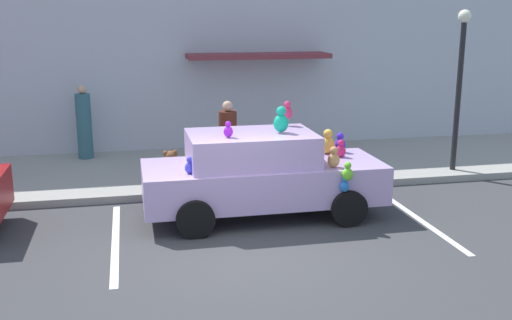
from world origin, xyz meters
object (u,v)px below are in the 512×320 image
at_px(plush_covered_car, 261,173).
at_px(teddy_bear_on_sidewalk, 171,169).
at_px(street_lamp_post, 460,73).
at_px(pedestrian_by_lamp, 228,146).
at_px(pedestrian_near_shopfront, 84,125).

bearing_deg(plush_covered_car, teddy_bear_on_sidewalk, 128.89).
relative_size(street_lamp_post, pedestrian_by_lamp, 2.05).
bearing_deg(street_lamp_post, pedestrian_near_shopfront, 160.47).
relative_size(street_lamp_post, pedestrian_near_shopfront, 1.99).
xyz_separation_m(teddy_bear_on_sidewalk, pedestrian_near_shopfront, (-1.85, 2.85, 0.48)).
relative_size(teddy_bear_on_sidewalk, pedestrian_by_lamp, 0.43).
height_order(teddy_bear_on_sidewalk, pedestrian_near_shopfront, pedestrian_near_shopfront).
bearing_deg(street_lamp_post, teddy_bear_on_sidewalk, 179.50).
xyz_separation_m(pedestrian_near_shopfront, pedestrian_by_lamp, (3.03, -2.91, -0.03)).
bearing_deg(plush_covered_car, street_lamp_post, 20.16).
relative_size(pedestrian_near_shopfront, pedestrian_by_lamp, 1.03).
height_order(plush_covered_car, pedestrian_near_shopfront, plush_covered_car).
bearing_deg(pedestrian_near_shopfront, teddy_bear_on_sidewalk, -56.98).
distance_m(teddy_bear_on_sidewalk, pedestrian_by_lamp, 1.27).
bearing_deg(pedestrian_near_shopfront, pedestrian_by_lamp, -43.80).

